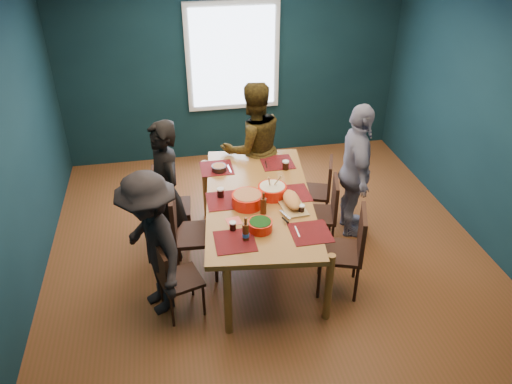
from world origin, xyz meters
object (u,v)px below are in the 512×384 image
(dining_table, at_px, (259,203))
(chair_left_mid, at_px, (185,228))
(chair_right_far, at_px, (321,187))
(person_far_left, at_px, (166,193))
(chair_left_near, at_px, (172,275))
(chair_left_far, at_px, (164,201))
(bowl_herbs, at_px, (260,225))
(bowl_dumpling, at_px, (272,191))
(person_back, at_px, (253,148))
(chair_right_near, at_px, (350,246))
(bowl_salad, at_px, (247,199))
(person_near_left, at_px, (151,245))
(chair_right_mid, at_px, (325,209))
(cutting_board, at_px, (291,201))
(person_right, at_px, (356,172))

(dining_table, distance_m, chair_left_mid, 0.82)
(chair_right_far, height_order, person_far_left, person_far_left)
(chair_left_near, xyz_separation_m, person_far_left, (0.00, 0.97, 0.34))
(chair_left_far, relative_size, bowl_herbs, 3.89)
(chair_left_near, relative_size, bowl_dumpling, 2.73)
(chair_right_far, height_order, person_back, person_back)
(chair_right_near, bearing_deg, dining_table, 160.44)
(dining_table, bearing_deg, chair_right_near, -31.44)
(person_back, distance_m, bowl_salad, 1.29)
(chair_right_near, bearing_deg, person_back, 129.38)
(dining_table, relative_size, person_back, 1.36)
(chair_left_far, bearing_deg, chair_right_far, 5.70)
(dining_table, relative_size, person_far_left, 1.41)
(chair_right_near, relative_size, person_near_left, 0.63)
(chair_right_mid, distance_m, bowl_salad, 1.04)
(chair_left_far, relative_size, person_back, 0.54)
(person_far_left, relative_size, cutting_board, 2.85)
(dining_table, bearing_deg, chair_left_mid, -168.11)
(dining_table, height_order, bowl_dumpling, bowl_dumpling)
(chair_right_mid, height_order, bowl_salad, bowl_salad)
(dining_table, bearing_deg, chair_right_far, 41.41)
(chair_left_near, bearing_deg, bowl_dumpling, 14.50)
(chair_left_far, xyz_separation_m, cutting_board, (1.30, -0.80, 0.36))
(chair_right_near, distance_m, person_back, 1.91)
(person_near_left, bearing_deg, bowl_dumpling, 89.81)
(chair_left_near, distance_m, chair_right_near, 1.78)
(person_near_left, bearing_deg, bowl_salad, 89.32)
(person_near_left, bearing_deg, chair_left_mid, 121.28)
(person_back, relative_size, person_right, 1.03)
(chair_right_far, bearing_deg, chair_left_near, -125.78)
(bowl_salad, height_order, bowl_dumpling, bowl_dumpling)
(chair_right_mid, relative_size, person_far_left, 0.54)
(dining_table, relative_size, chair_left_mid, 2.26)
(chair_right_mid, relative_size, person_near_left, 0.58)
(person_far_left, height_order, person_right, person_right)
(chair_left_mid, distance_m, person_right, 2.06)
(chair_left_far, bearing_deg, person_back, 29.92)
(chair_left_near, bearing_deg, person_near_left, 122.68)
(chair_right_mid, bearing_deg, person_right, 43.64)
(chair_right_far, height_order, bowl_dumpling, bowl_dumpling)
(bowl_herbs, relative_size, cutting_board, 0.41)
(chair_left_far, relative_size, chair_right_near, 0.95)
(person_far_left, relative_size, person_near_left, 1.07)
(bowl_dumpling, distance_m, cutting_board, 0.27)
(chair_left_near, relative_size, bowl_salad, 2.56)
(chair_left_mid, bearing_deg, cutting_board, -3.99)
(dining_table, xyz_separation_m, person_right, (1.21, 0.35, 0.07))
(chair_left_far, relative_size, chair_right_mid, 1.03)
(chair_right_mid, bearing_deg, bowl_herbs, -128.01)
(chair_left_far, relative_size, chair_left_mid, 0.90)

